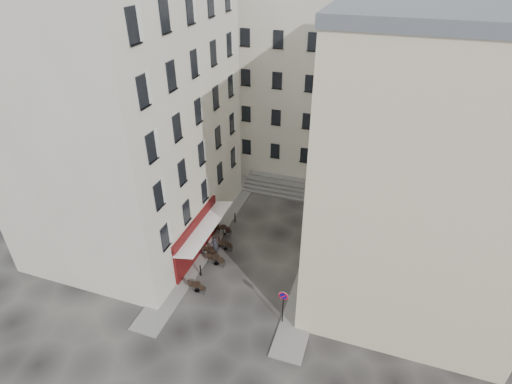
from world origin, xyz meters
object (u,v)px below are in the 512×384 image
at_px(bistro_table_a, 197,286).
at_px(bistro_table_b, 216,259).
at_px(pedestrian, 215,246).
at_px(no_parking_sign, 283,302).

height_order(bistro_table_a, bistro_table_b, bistro_table_b).
distance_m(bistro_table_b, pedestrian, 1.19).
height_order(no_parking_sign, pedestrian, no_parking_sign).
distance_m(bistro_table_a, pedestrian, 4.06).
bearing_deg(bistro_table_b, no_parking_sign, -31.04).
relative_size(no_parking_sign, bistro_table_b, 1.96).
bearing_deg(pedestrian, no_parking_sign, 138.69).
bearing_deg(pedestrian, bistro_table_a, 89.26).
bearing_deg(no_parking_sign, bistro_table_a, 176.08).
distance_m(no_parking_sign, bistro_table_b, 7.46).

